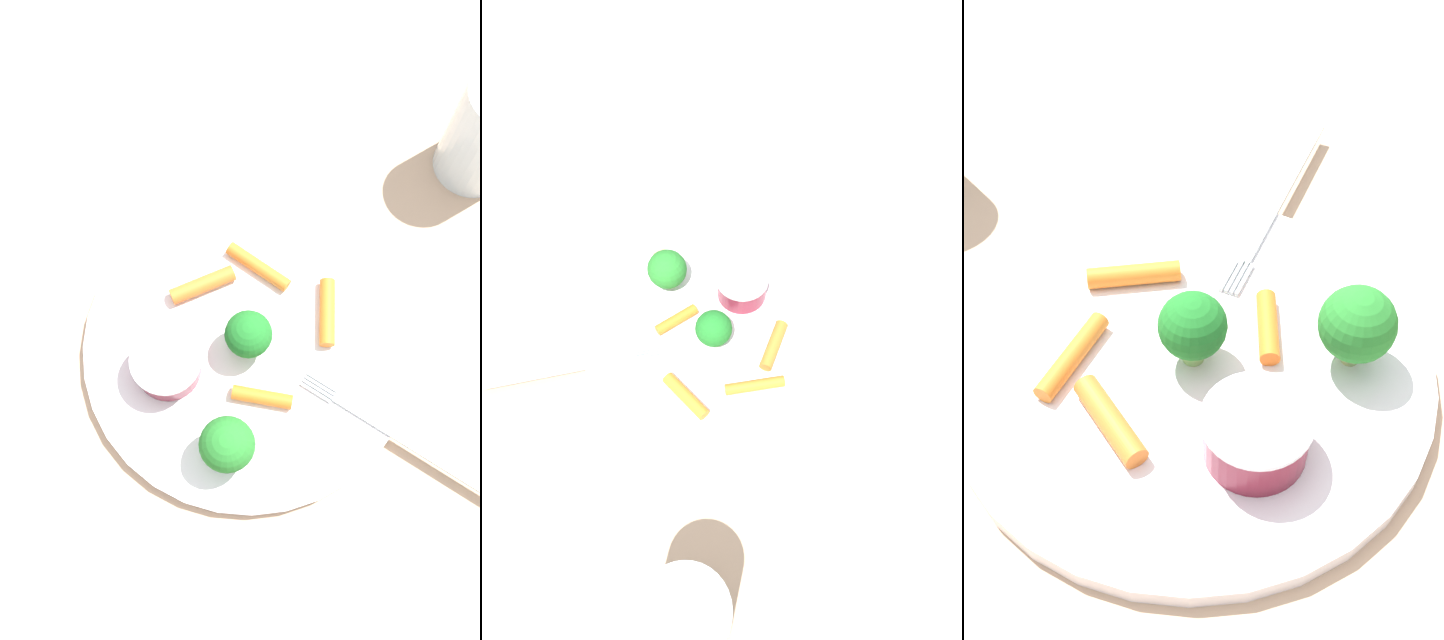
% 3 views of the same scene
% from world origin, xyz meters
% --- Properties ---
extents(ground_plane, '(2.40, 2.40, 0.00)m').
position_xyz_m(ground_plane, '(0.00, 0.00, 0.00)').
color(ground_plane, tan).
extents(plate, '(0.27, 0.27, 0.01)m').
position_xyz_m(plate, '(0.00, 0.00, 0.01)').
color(plate, white).
rests_on(plate, ground_plane).
extents(sauce_cup, '(0.06, 0.06, 0.03)m').
position_xyz_m(sauce_cup, '(0.03, 0.06, 0.03)').
color(sauce_cup, maroon).
rests_on(sauce_cup, plate).
extents(broccoli_floret_0, '(0.04, 0.04, 0.05)m').
position_xyz_m(broccoli_floret_0, '(0.00, -0.00, 0.04)').
color(broccoli_floret_0, '#7EBE63').
rests_on(broccoli_floret_0, plate).
extents(broccoli_floret_1, '(0.04, 0.04, 0.05)m').
position_xyz_m(broccoli_floret_1, '(-0.05, 0.07, 0.04)').
color(broccoli_floret_1, '#92AE65').
rests_on(broccoli_floret_1, plate).
extents(carrot_stick_0, '(0.05, 0.05, 0.01)m').
position_xyz_m(carrot_stick_0, '(-0.03, -0.06, 0.02)').
color(carrot_stick_0, orange).
rests_on(carrot_stick_0, plate).
extents(carrot_stick_1, '(0.06, 0.02, 0.01)m').
position_xyz_m(carrot_stick_1, '(0.04, -0.05, 0.02)').
color(carrot_stick_1, orange).
rests_on(carrot_stick_1, plate).
extents(carrot_stick_2, '(0.05, 0.04, 0.01)m').
position_xyz_m(carrot_stick_2, '(-0.04, 0.02, 0.02)').
color(carrot_stick_2, orange).
rests_on(carrot_stick_2, plate).
extents(carrot_stick_3, '(0.03, 0.06, 0.01)m').
position_xyz_m(carrot_stick_3, '(0.06, -0.01, 0.02)').
color(carrot_stick_3, orange).
rests_on(carrot_stick_3, plate).
extents(fork, '(0.19, 0.05, 0.00)m').
position_xyz_m(fork, '(-0.14, -0.03, 0.01)').
color(fork, silver).
rests_on(fork, plate).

